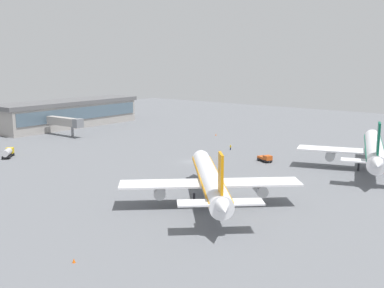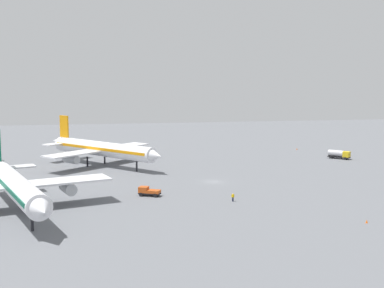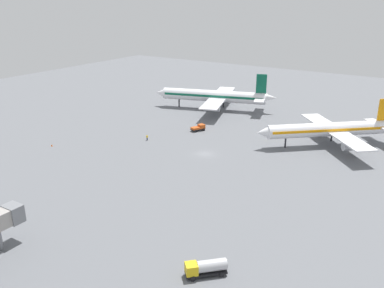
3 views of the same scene
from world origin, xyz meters
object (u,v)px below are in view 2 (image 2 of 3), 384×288
airplane_taxiing (15,185)px  fuel_truck (339,154)px  airplane_at_gate (102,149)px  safety_cone_far_side (99,148)px  safety_cone_mid_apron (297,149)px  pushback_tractor (148,191)px  ground_crew_worker (233,197)px  safety_cone_near_gate (367,221)px

airplane_taxiing → fuel_truck: bearing=101.3°
airplane_at_gate → safety_cone_far_side: airplane_at_gate is taller
airplane_at_gate → safety_cone_far_side: bearing=139.4°
fuel_truck → safety_cone_mid_apron: (19.74, 5.53, -1.09)m
fuel_truck → safety_cone_far_side: fuel_truck is taller
pushback_tractor → safety_cone_far_side: pushback_tractor is taller
ground_crew_worker → safety_cone_far_side: ground_crew_worker is taller
safety_cone_far_side → fuel_truck: bearing=-114.8°
safety_cone_near_gate → safety_cone_far_side: 107.26m
ground_crew_worker → safety_cone_far_side: 82.44m
airplane_at_gate → ground_crew_worker: 52.36m
airplane_at_gate → airplane_taxiing: size_ratio=0.77×
airplane_at_gate → safety_cone_far_side: (32.49, 0.58, -4.40)m
safety_cone_mid_apron → safety_cone_far_side: bearing=79.2°
safety_cone_far_side → airplane_taxiing: bearing=168.6°
airplane_at_gate → pushback_tractor: 39.30m
airplane_at_gate → fuel_truck: 68.56m
fuel_truck → safety_cone_far_side: 76.05m
airplane_taxiing → safety_cone_far_side: airplane_taxiing is taller
pushback_tractor → safety_cone_mid_apron: size_ratio=7.98×
airplane_at_gate → airplane_taxiing: airplane_taxiing is taller
airplane_taxiing → safety_cone_near_gate: airplane_taxiing is taller
airplane_at_gate → airplane_taxiing: 49.72m
fuel_truck → safety_cone_mid_apron: 20.53m
airplane_taxiing → pushback_tractor: bearing=91.2°
ground_crew_worker → safety_cone_mid_apron: size_ratio=2.78×
ground_crew_worker → safety_cone_near_gate: size_ratio=2.78×
airplane_taxiing → safety_cone_far_side: 81.11m
airplane_at_gate → ground_crew_worker: bearing=-13.2°
airplane_at_gate → pushback_tractor: bearing=-28.6°
safety_cone_mid_apron → airplane_taxiing: bearing=130.2°
safety_cone_mid_apron → airplane_at_gate: bearing=107.9°
airplane_taxiing → pushback_tractor: airplane_taxiing is taller
ground_crew_worker → safety_cone_mid_apron: 76.46m
fuel_truck → ground_crew_worker: (-46.56, 43.60, -0.54)m
pushback_tractor → safety_cone_far_side: (70.61, 9.39, -0.67)m
safety_cone_far_side → ground_crew_worker: bearing=-162.0°
airplane_taxiing → fuel_truck: size_ratio=7.71×
airplane_taxiing → safety_cone_mid_apron: airplane_taxiing is taller
pushback_tractor → safety_cone_far_side: size_ratio=7.98×
airplane_at_gate → airplane_taxiing: bearing=-61.1°
safety_cone_near_gate → safety_cone_far_side: (97.75, 44.17, 0.00)m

